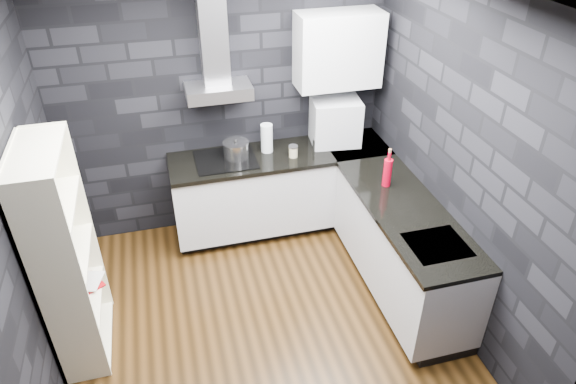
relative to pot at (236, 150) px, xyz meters
name	(u,v)px	position (x,y,z in m)	size (l,w,h in m)	color
ground	(262,322)	(-0.06, -1.32, -0.98)	(3.20, 3.20, 0.00)	#3D250E
wall_back	(222,103)	(-0.06, 0.30, 0.37)	(3.20, 0.05, 2.70)	black
wall_front	(331,376)	(-0.06, -2.95, 0.37)	(3.20, 0.05, 2.70)	black
wall_left	(14,227)	(-1.69, -1.32, 0.37)	(0.05, 3.20, 2.70)	black
wall_right	(459,162)	(1.56, -1.32, 0.37)	(0.05, 3.20, 2.70)	black
toekick_back	(280,220)	(0.44, 0.02, -0.93)	(2.18, 0.50, 0.10)	black
toekick_right	(400,282)	(1.28, -1.22, -0.93)	(0.50, 1.78, 0.10)	black
counter_back_cab	(281,188)	(0.44, -0.02, -0.50)	(2.20, 0.60, 0.76)	silver
counter_right_cab	(402,247)	(1.24, -1.22, -0.50)	(0.60, 1.80, 0.76)	silver
counter_back_top	(281,155)	(0.44, -0.03, -0.10)	(2.20, 0.62, 0.04)	black
counter_right_top	(407,210)	(1.23, -1.22, -0.10)	(0.62, 1.80, 0.04)	black
counter_corner_top	(356,145)	(1.24, -0.02, -0.10)	(0.62, 0.62, 0.04)	black
hood_body	(219,91)	(-0.11, 0.11, 0.58)	(0.60, 0.34, 0.12)	#B1B0B5
hood_chimney	(213,33)	(-0.11, 0.18, 1.09)	(0.24, 0.20, 0.90)	#B1B0B5
upper_cabinet	(338,50)	(1.04, 0.10, 0.87)	(0.80, 0.35, 0.70)	silver
cooktop	(226,160)	(-0.11, -0.02, -0.08)	(0.58, 0.50, 0.01)	black
sink_rim	(437,245)	(1.24, -1.72, -0.09)	(0.44, 0.40, 0.01)	#B1B0B5
pot	(236,150)	(0.00, 0.00, 0.00)	(0.24, 0.24, 0.14)	#B8B8BC
glass_vase	(267,138)	(0.32, 0.05, 0.06)	(0.12, 0.12, 0.29)	white
storage_jar	(293,152)	(0.54, -0.13, -0.03)	(0.09, 0.09, 0.10)	#C0B589
utensil_crock	(317,144)	(0.81, -0.04, -0.03)	(0.09, 0.09, 0.12)	#B8B8BC
appliance_garage	(335,122)	(1.04, 0.06, 0.14)	(0.48, 0.37, 0.48)	silver
red_bottle	(387,173)	(1.21, -0.84, 0.05)	(0.08, 0.08, 0.26)	#A50219
bookshelf	(66,258)	(-1.48, -1.15, -0.08)	(0.34, 0.80, 1.80)	white
fruit_bowl	(63,267)	(-1.48, -1.30, -0.05)	(0.24, 0.24, 0.06)	white
book_red	(75,279)	(-1.50, -1.02, -0.41)	(0.18, 0.02, 0.24)	#97070D
book_second	(77,271)	(-1.48, -0.95, -0.39)	(0.17, 0.02, 0.23)	#B2B2B2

